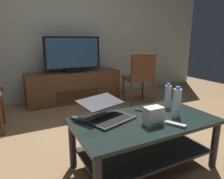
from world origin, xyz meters
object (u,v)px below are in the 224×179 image
coffee_table (144,134)px  tv_remote (175,124)px  laptop (107,112)px  dining_chair (140,76)px  television (73,55)px  water_bottle_far (168,96)px  media_cabinet (74,86)px  water_bottle_near (177,103)px  cell_phone (143,110)px  soundbar_remote (79,120)px  router_box (153,116)px

coffee_table → tv_remote: size_ratio=7.44×
coffee_table → laptop: laptop is taller
dining_chair → television: bearing=143.7°
coffee_table → water_bottle_far: 0.48m
television → laptop: bearing=-99.0°
media_cabinet → television: 0.56m
coffee_table → water_bottle_near: 0.39m
television → cell_phone: 2.00m
dining_chair → water_bottle_far: dining_chair is taller
cell_phone → dining_chair: bearing=18.4°
television → water_bottle_near: television is taller
cell_phone → tv_remote: bearing=-124.2°
television → water_bottle_far: size_ratio=4.11×
dining_chair → cell_phone: (-0.86, -1.29, -0.04)m
cell_phone → tv_remote: (0.03, -0.39, 0.01)m
coffee_table → water_bottle_near: size_ratio=4.49×
television → water_bottle_near: size_ratio=3.64×
television → tv_remote: size_ratio=6.04×
cell_phone → television: bearing=54.0°
laptop → water_bottle_near: (0.55, -0.22, 0.07)m
water_bottle_near → soundbar_remote: (-0.77, 0.29, -0.12)m
router_box → soundbar_remote: router_box is taller
router_box → cell_phone: (0.11, 0.29, -0.07)m
dining_chair → soundbar_remote: size_ratio=5.42×
tv_remote → soundbar_remote: size_ratio=1.00×
television → tv_remote: (0.09, -2.36, -0.37)m
laptop → water_bottle_near: water_bottle_near is taller
laptop → router_box: bearing=-43.7°
water_bottle_near → cell_phone: (-0.16, 0.25, -0.12)m
router_box → tv_remote: router_box is taller
dining_chair → router_box: (-0.97, -1.58, 0.02)m
coffee_table → dining_chair: bearing=56.6°
water_bottle_far → cell_phone: water_bottle_far is taller
media_cabinet → cell_phone: 2.00m
laptop → water_bottle_far: 0.66m
water_bottle_far → soundbar_remote: (-0.88, 0.06, -0.10)m
television → water_bottle_far: television is taller
media_cabinet → router_box: (-0.04, -2.28, 0.25)m
media_cabinet → laptop: bearing=-98.9°
cell_phone → tv_remote: size_ratio=0.88×
media_cabinet → cell_phone: size_ratio=11.55×
soundbar_remote → water_bottle_near: bearing=-44.7°
cell_phone → tv_remote: 0.39m
media_cabinet → dining_chair: bearing=-37.2°
coffee_table → cell_phone: cell_phone is taller
router_box → soundbar_remote: bearing=146.3°
laptop → router_box: 0.38m
coffee_table → soundbar_remote: bearing=156.1°
laptop → water_bottle_far: size_ratio=1.96×
laptop → router_box: size_ratio=3.20×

